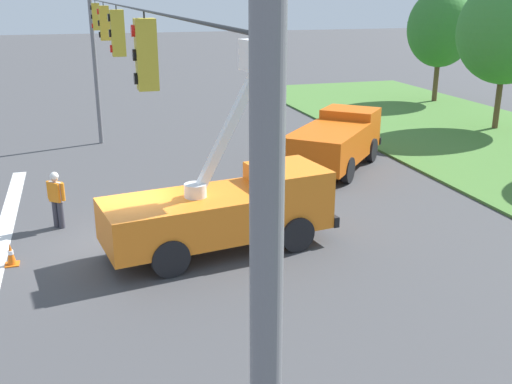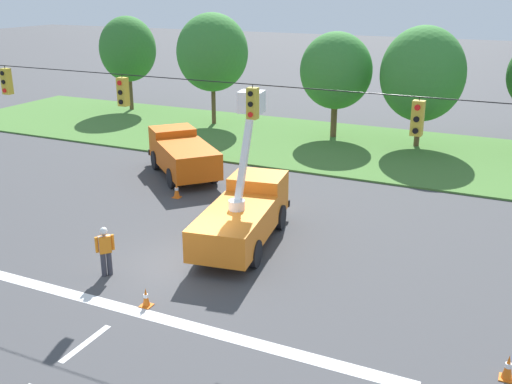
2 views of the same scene
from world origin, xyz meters
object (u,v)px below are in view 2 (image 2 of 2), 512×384
Objects in this scene: tree_far_west at (128,49)px; road_worker at (105,248)px; tree_centre at (336,71)px; traffic_cone_mid_left at (177,190)px; tree_east at (423,74)px; utility_truck_support_near at (182,154)px; utility_truck_bucket_lift at (244,211)px; traffic_cone_near_bucket at (146,298)px; traffic_cone_mid_right at (508,367)px; tree_west at (212,52)px.

road_worker is at bearing -55.31° from tree_far_west.
tree_centre is 14.98m from traffic_cone_mid_left.
tree_east is 1.22× the size of utility_truck_support_near.
utility_truck_bucket_lift is at bearing -31.95° from traffic_cone_mid_left.
utility_truck_bucket_lift is at bearing 56.47° from road_worker.
road_worker is at bearing 154.25° from traffic_cone_near_bucket.
tree_far_west reaches higher than traffic_cone_mid_right.
tree_west is at bearing 109.97° from road_worker.
traffic_cone_mid_right is at bearing -28.28° from traffic_cone_mid_left.
utility_truck_support_near is (-6.66, 6.26, -0.11)m from utility_truck_bucket_lift.
traffic_cone_near_bucket is at bearing -175.14° from traffic_cone_mid_right.
utility_truck_bucket_lift reaches higher than traffic_cone_near_bucket.
utility_truck_support_near is at bearing 116.95° from traffic_cone_near_bucket.
tree_centre reaches higher than utility_truck_support_near.
tree_west is 1.15× the size of utility_truck_bucket_lift.
utility_truck_support_near is 11.41m from road_worker.
traffic_cone_mid_left is (-2.98, -14.15, -3.94)m from tree_centre.
tree_east reaches higher than road_worker.
traffic_cone_mid_right is 10.42m from traffic_cone_near_bucket.
tree_west is 12.38× the size of traffic_cone_near_bucket.
utility_truck_bucket_lift reaches higher than utility_truck_support_near.
road_worker is at bearing -106.06° from tree_east.
tree_far_west reaches higher than utility_truck_support_near.
tree_far_west is at bearing 127.16° from traffic_cone_near_bucket.
traffic_cone_mid_right is at bearing -73.38° from tree_east.
tree_west is 1.06× the size of tree_east.
tree_far_west is 9.66× the size of traffic_cone_mid_left.
utility_truck_support_near is 3.37× the size of road_worker.
tree_far_west is at bearing 140.70° from traffic_cone_mid_right.
traffic_cone_mid_left is (14.20, -15.81, -4.38)m from tree_far_west.
utility_truck_bucket_lift is at bearing 84.34° from traffic_cone_near_bucket.
tree_centre is 22.14m from road_worker.
tree_far_west is 10.28× the size of traffic_cone_mid_right.
utility_truck_bucket_lift is 9.50× the size of traffic_cone_mid_right.
tree_far_west is 8.51m from tree_west.
utility_truck_support_near reaches higher than traffic_cone_near_bucket.
traffic_cone_mid_right is (6.57, -22.02, -4.11)m from tree_east.
tree_centre is at bearing 178.41° from tree_east.
utility_truck_bucket_lift is (-3.24, -17.18, -3.17)m from tree_east.
road_worker is at bearing -92.34° from tree_centre.
traffic_cone_mid_right is at bearing -33.98° from utility_truck_support_near.
tree_east reaches higher than utility_truck_bucket_lift.
tree_centre is 3.80× the size of road_worker.
tree_east is 17.77m from utility_truck_bucket_lift.
tree_centre is 10.83× the size of traffic_cone_near_bucket.
traffic_cone_mid_left is (-5.10, 3.18, -0.91)m from utility_truck_bucket_lift.
tree_west is 1.29× the size of utility_truck_support_near.
tree_west is 12.48m from utility_truck_support_near.
utility_truck_bucket_lift is (19.30, -18.99, -3.47)m from tree_far_west.
tree_west is 4.34× the size of road_worker.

